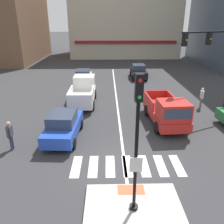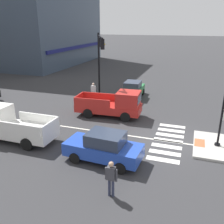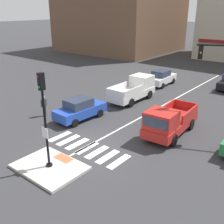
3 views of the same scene
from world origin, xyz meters
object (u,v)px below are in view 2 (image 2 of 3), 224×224
Objects in this scene: pickup_truck_white_westbound_far at (10,125)px; pickup_truck_red_eastbound_mid at (114,105)px; car_blue_westbound_near at (104,147)px; traffic_light_mast at (100,54)px; car_green_cross_right at (133,90)px; pedestrian_waiting_far_side at (93,90)px; pedestrian_at_curb_left at (111,176)px.

pickup_truck_white_westbound_far and pickup_truck_red_eastbound_mid have the same top height.
pickup_truck_white_westbound_far is (0.57, 6.53, 0.17)m from car_blue_westbound_near.
traffic_light_mast reaches higher than pickup_truck_red_eastbound_mid.
car_green_cross_right is 5.66m from pickup_truck_red_eastbound_mid.
traffic_light_mast is 3.68× the size of pedestrian_waiting_far_side.
car_green_cross_right is (12.24, 1.55, 0.00)m from car_blue_westbound_near.
pickup_truck_white_westbound_far is 7.77m from pickup_truck_red_eastbound_mid.
pickup_truck_white_westbound_far is at bearing 85.00° from car_blue_westbound_near.
car_blue_westbound_near is 2.51× the size of pedestrian_at_curb_left.
pickup_truck_red_eastbound_mid is (6.01, -4.92, 0.00)m from pickup_truck_white_westbound_far.
traffic_light_mast is 3.42m from pedestrian_waiting_far_side.
pickup_truck_red_eastbound_mid reaches higher than car_green_cross_right.
pedestrian_at_curb_left is at bearing -169.08° from car_green_cross_right.
pickup_truck_white_westbound_far reaches higher than pedestrian_waiting_far_side.
pedestrian_waiting_far_side is at bearing 25.96° from pedestrian_at_curb_left.
pickup_truck_red_eastbound_mid is 9.65m from pedestrian_at_curb_left.
car_blue_westbound_near is 0.81× the size of pickup_truck_red_eastbound_mid.
pedestrian_waiting_far_side is (-0.51, 0.53, -3.34)m from traffic_light_mast.
pickup_truck_red_eastbound_mid is at bearing -137.60° from pedestrian_waiting_far_side.
pickup_truck_white_westbound_far is 9.79m from pedestrian_waiting_far_side.
pickup_truck_white_westbound_far is at bearing 67.87° from pedestrian_at_curb_left.
pedestrian_at_curb_left is at bearing -156.81° from traffic_light_mast.
car_blue_westbound_near is (-10.74, -4.41, -3.51)m from traffic_light_mast.
pedestrian_at_curb_left is at bearing -153.37° from car_blue_westbound_near.
car_blue_westbound_near is at bearing -95.00° from pickup_truck_white_westbound_far.
pedestrian_waiting_far_side is at bearing -9.35° from pickup_truck_white_westbound_far.
pickup_truck_white_westbound_far is at bearing 140.70° from pickup_truck_red_eastbound_mid.
pickup_truck_red_eastbound_mid reaches higher than pedestrian_waiting_far_side.
car_blue_westbound_near is 11.36m from pedestrian_waiting_far_side.
pickup_truck_white_westbound_far reaches higher than pedestrian_at_curb_left.
pickup_truck_red_eastbound_mid is at bearing -39.30° from pickup_truck_white_westbound_far.
traffic_light_mast is 1.48× the size of car_green_cross_right.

